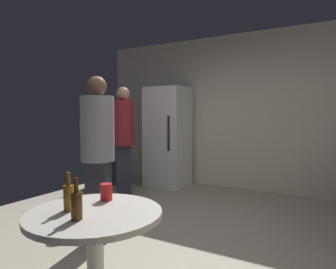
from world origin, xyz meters
name	(u,v)px	position (x,y,z in m)	size (l,w,h in m)	color
ground_plane	(160,247)	(0.00, 0.00, -0.05)	(5.20, 5.20, 0.10)	#B2A893
wall_back	(238,112)	(0.00, 2.63, 1.35)	(5.32, 0.06, 2.70)	silver
refrigerator	(168,137)	(-1.17, 2.20, 0.90)	(0.70, 0.68, 1.80)	white
foreground_table	(95,228)	(0.32, -1.26, 0.63)	(0.80, 0.80, 0.73)	beige
beer_bottle_amber	(69,197)	(0.18, -1.33, 0.82)	(0.06, 0.06, 0.23)	#8C5919
beer_bottle_brown	(77,204)	(0.34, -1.41, 0.82)	(0.06, 0.06, 0.23)	#593314
plastic_cup_red	(106,192)	(0.23, -1.05, 0.79)	(0.08, 0.08, 0.11)	red
person_in_gray_shirt	(98,146)	(-0.57, -0.27, 0.99)	(0.42, 0.42, 1.69)	#2D2D38
person_in_teal_shirt	(109,132)	(-2.11, 1.67, 0.98)	(0.43, 0.43, 1.68)	#2D2D38
person_in_maroon_shirt	(123,134)	(-1.27, 1.03, 1.01)	(0.48, 0.48, 1.72)	#2D2D38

